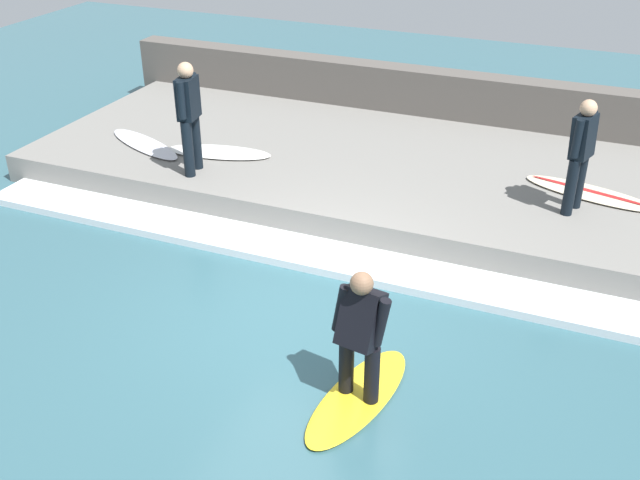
{
  "coord_description": "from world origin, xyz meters",
  "views": [
    {
      "loc": [
        -6.85,
        -3.09,
        5.19
      ],
      "look_at": [
        0.6,
        0.0,
        0.7
      ],
      "focal_mm": 42.0,
      "sensor_mm": 36.0,
      "label": 1
    }
  ],
  "objects_px": {
    "surfboard_waiting_far": "(590,193)",
    "surfboard_spare": "(145,144)",
    "surfboard_riding": "(358,397)",
    "surfer_waiting_near": "(189,112)",
    "surfer_waiting_far": "(581,150)",
    "surfboard_waiting_near": "(219,152)",
    "surfer_riding": "(360,330)"
  },
  "relations": [
    {
      "from": "surfboard_riding",
      "to": "surfer_riding",
      "type": "distance_m",
      "value": 0.84
    },
    {
      "from": "surfer_riding",
      "to": "surfboard_waiting_near",
      "type": "distance_m",
      "value": 5.86
    },
    {
      "from": "surfboard_waiting_near",
      "to": "surfboard_spare",
      "type": "relative_size",
      "value": 0.97
    },
    {
      "from": "surfboard_riding",
      "to": "surfer_waiting_near",
      "type": "height_order",
      "value": "surfer_waiting_near"
    },
    {
      "from": "surfboard_riding",
      "to": "surfer_waiting_far",
      "type": "height_order",
      "value": "surfer_waiting_far"
    },
    {
      "from": "surfer_riding",
      "to": "surfboard_riding",
      "type": "bearing_deg",
      "value": 0.0
    },
    {
      "from": "surfboard_spare",
      "to": "surfer_waiting_far",
      "type": "bearing_deg",
      "value": -87.97
    },
    {
      "from": "surfer_waiting_near",
      "to": "surfboard_waiting_far",
      "type": "xyz_separation_m",
      "value": [
        1.49,
        -5.78,
        -0.94
      ]
    },
    {
      "from": "surfboard_riding",
      "to": "surfboard_waiting_far",
      "type": "bearing_deg",
      "value": -19.76
    },
    {
      "from": "surfer_riding",
      "to": "surfboard_spare",
      "type": "bearing_deg",
      "value": 52.38
    },
    {
      "from": "surfer_waiting_far",
      "to": "surfboard_spare",
      "type": "distance_m",
      "value": 6.95
    },
    {
      "from": "surfer_riding",
      "to": "surfer_waiting_far",
      "type": "xyz_separation_m",
      "value": [
        4.35,
        -1.57,
        0.49
      ]
    },
    {
      "from": "surfboard_waiting_far",
      "to": "surfboard_spare",
      "type": "xyz_separation_m",
      "value": [
        -0.87,
        7.11,
        -0.0
      ]
    },
    {
      "from": "surfer_waiting_near",
      "to": "surfboard_waiting_far",
      "type": "bearing_deg",
      "value": -75.55
    },
    {
      "from": "surfboard_waiting_near",
      "to": "surfer_waiting_far",
      "type": "bearing_deg",
      "value": -89.21
    },
    {
      "from": "surfboard_riding",
      "to": "surfer_waiting_near",
      "type": "relative_size",
      "value": 1.08
    },
    {
      "from": "surfboard_riding",
      "to": "surfboard_spare",
      "type": "xyz_separation_m",
      "value": [
        4.1,
        5.32,
        0.46
      ]
    },
    {
      "from": "surfboard_spare",
      "to": "surfer_waiting_near",
      "type": "bearing_deg",
      "value": -114.83
    },
    {
      "from": "surfboard_waiting_near",
      "to": "surfboard_spare",
      "type": "height_order",
      "value": "same"
    },
    {
      "from": "surfer_riding",
      "to": "surfer_waiting_near",
      "type": "distance_m",
      "value": 5.33
    },
    {
      "from": "surfboard_spare",
      "to": "surfboard_waiting_far",
      "type": "bearing_deg",
      "value": -82.99
    },
    {
      "from": "surfer_waiting_far",
      "to": "surfboard_spare",
      "type": "bearing_deg",
      "value": 92.03
    },
    {
      "from": "surfboard_waiting_near",
      "to": "surfboard_spare",
      "type": "bearing_deg",
      "value": 97.2
    },
    {
      "from": "surfboard_riding",
      "to": "surfboard_waiting_far",
      "type": "distance_m",
      "value": 5.31
    },
    {
      "from": "surfboard_waiting_near",
      "to": "surfer_waiting_far",
      "type": "relative_size",
      "value": 1.14
    },
    {
      "from": "surfer_waiting_near",
      "to": "surfboard_waiting_near",
      "type": "relative_size",
      "value": 0.94
    },
    {
      "from": "surfer_waiting_near",
      "to": "surfer_waiting_far",
      "type": "relative_size",
      "value": 1.07
    },
    {
      "from": "surfboard_riding",
      "to": "surfer_waiting_far",
      "type": "xyz_separation_m",
      "value": [
        4.35,
        -1.57,
        1.33
      ]
    },
    {
      "from": "surfboard_riding",
      "to": "surfboard_spare",
      "type": "height_order",
      "value": "surfboard_spare"
    },
    {
      "from": "surfer_waiting_near",
      "to": "surfer_waiting_far",
      "type": "distance_m",
      "value": 5.63
    },
    {
      "from": "surfboard_riding",
      "to": "surfer_riding",
      "type": "bearing_deg",
      "value": 0.0
    },
    {
      "from": "surfer_waiting_near",
      "to": "surfboard_spare",
      "type": "xyz_separation_m",
      "value": [
        0.62,
        1.33,
        -0.94
      ]
    }
  ]
}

